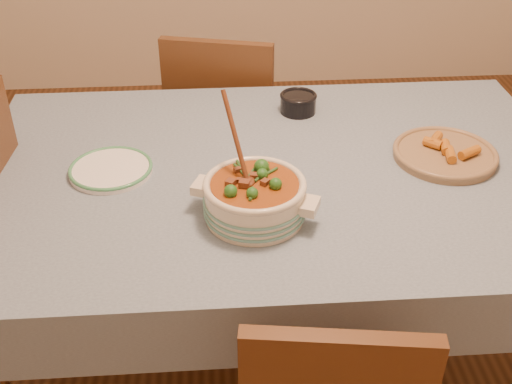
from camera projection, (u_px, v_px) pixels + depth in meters
floor at (272, 354)px, 2.21m from camera, size 4.50×4.50×0.00m
dining_table at (275, 195)px, 1.84m from camera, size 1.68×1.08×0.76m
stew_casserole at (255, 195)px, 1.56m from camera, size 0.32×0.32×0.30m
white_plate at (111, 169)px, 1.76m from camera, size 0.26×0.26×0.02m
condiment_bowl at (298, 102)px, 2.05m from camera, size 0.14×0.14×0.06m
fried_plate at (445, 152)px, 1.82m from camera, size 0.32×0.32×0.05m
chair_far at (225, 124)px, 2.55m from camera, size 0.50×0.50×0.88m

